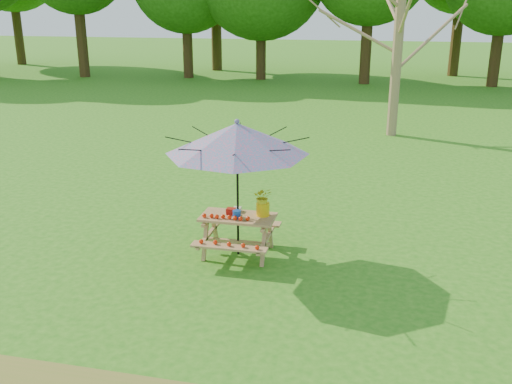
# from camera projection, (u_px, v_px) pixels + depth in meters

# --- Properties ---
(ground) EXTENTS (120.00, 120.00, 0.00)m
(ground) POSITION_uv_depth(u_px,v_px,m) (140.00, 278.00, 8.57)
(ground) COLOR #267215
(ground) RESTS_ON ground
(picnic_table) EXTENTS (1.20, 1.32, 0.67)m
(picnic_table) POSITION_uv_depth(u_px,v_px,m) (238.00, 236.00, 9.30)
(picnic_table) COLOR #A47E4A
(picnic_table) RESTS_ON ground
(patio_umbrella) EXTENTS (2.67, 2.67, 2.26)m
(patio_umbrella) POSITION_uv_depth(u_px,v_px,m) (237.00, 138.00, 8.79)
(patio_umbrella) COLOR black
(patio_umbrella) RESTS_ON ground
(produce_bins) EXTENTS (0.27, 0.43, 0.13)m
(produce_bins) POSITION_uv_depth(u_px,v_px,m) (235.00, 212.00, 9.21)
(produce_bins) COLOR #A8150D
(produce_bins) RESTS_ON picnic_table
(tomatoes_row) EXTENTS (0.77, 0.13, 0.07)m
(tomatoes_row) POSITION_uv_depth(u_px,v_px,m) (226.00, 217.00, 9.05)
(tomatoes_row) COLOR red
(tomatoes_row) RESTS_ON picnic_table
(flower_bucket) EXTENTS (0.35, 0.32, 0.48)m
(flower_bucket) POSITION_uv_depth(u_px,v_px,m) (263.00, 201.00, 9.14)
(flower_bucket) COLOR yellow
(flower_bucket) RESTS_ON picnic_table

